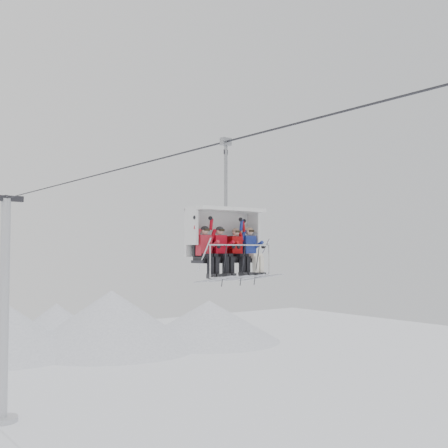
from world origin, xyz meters
TOP-DOWN VIEW (x-y plane):
  - lift_tower_right at (0.00, 22.00)m, footprint 2.00×1.80m
  - haul_cable at (0.00, 0.00)m, footprint 0.06×50.00m
  - chairlift_carrier at (0.00, 0.03)m, footprint 2.25×1.17m
  - skier_far_left at (-0.80, -0.27)m, footprint 0.39×1.69m
  - skier_center_left at (-0.29, -0.27)m, footprint 0.39×1.69m
  - skier_center_right at (0.29, -0.28)m, footprint 0.37×1.69m
  - skier_far_right at (0.79, -0.27)m, footprint 0.39×1.69m

SIDE VIEW (x-z plane):
  - lift_tower_right at x=0.00m, z-range -0.96..12.52m
  - skier_center_right at x=0.29m, z-range 9.42..10.92m
  - skier_far_left at x=-0.80m, z-range 9.41..10.96m
  - skier_center_left at x=-0.29m, z-range 9.41..10.96m
  - skier_far_right at x=0.79m, z-range 9.41..10.96m
  - chairlift_carrier at x=0.00m, z-range 8.66..12.64m
  - haul_cable at x=0.00m, z-range 13.27..13.33m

